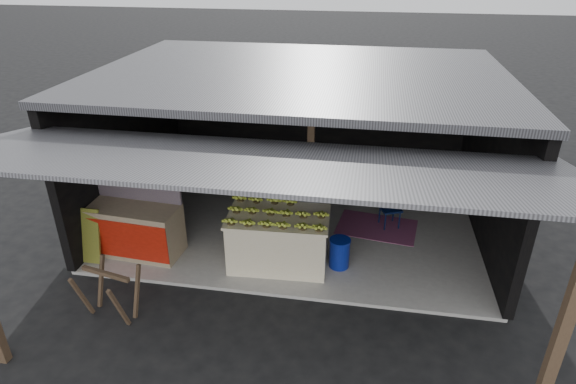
% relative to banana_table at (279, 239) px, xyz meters
% --- Properties ---
extents(ground, '(80.00, 80.00, 0.00)m').
position_rel_banana_table_xyz_m(ground, '(0.09, -0.86, -0.53)').
color(ground, black).
rests_on(ground, ground).
extents(concrete_slab, '(7.00, 5.00, 0.06)m').
position_rel_banana_table_xyz_m(concrete_slab, '(0.09, 1.64, -0.50)').
color(concrete_slab, gray).
rests_on(concrete_slab, ground).
extents(shophouse, '(7.40, 7.29, 3.02)m').
position_rel_banana_table_xyz_m(shophouse, '(0.09, 1.96, 1.57)').
color(shophouse, black).
rests_on(shophouse, ground).
extents(banana_table, '(1.73, 1.11, 0.93)m').
position_rel_banana_table_xyz_m(banana_table, '(0.00, 0.00, 0.00)').
color(banana_table, silver).
rests_on(banana_table, concrete_slab).
extents(banana_pile, '(1.60, 1.01, 0.18)m').
position_rel_banana_table_xyz_m(banana_pile, '(0.00, 0.00, 0.56)').
color(banana_pile, '#CCD12C').
rests_on(banana_pile, banana_table).
extents(white_crate, '(1.02, 0.73, 1.10)m').
position_rel_banana_table_xyz_m(white_crate, '(0.07, 1.06, 0.08)').
color(white_crate, white).
rests_on(white_crate, concrete_slab).
extents(neighbor_stall, '(1.64, 0.84, 1.65)m').
position_rel_banana_table_xyz_m(neighbor_stall, '(-2.56, -0.08, 0.03)').
color(neighbor_stall, '#998466').
rests_on(neighbor_stall, concrete_slab).
extents(green_signboard, '(0.65, 0.28, 0.95)m').
position_rel_banana_table_xyz_m(green_signboard, '(-3.35, -0.46, 0.02)').
color(green_signboard, black).
rests_on(green_signboard, concrete_slab).
extents(sawhorse, '(0.85, 0.84, 0.80)m').
position_rel_banana_table_xyz_m(sawhorse, '(-2.20, -1.70, -0.02)').
color(sawhorse, '#4A3625').
rests_on(sawhorse, ground).
extents(water_barrel, '(0.34, 0.34, 0.50)m').
position_rel_banana_table_xyz_m(water_barrel, '(1.03, 0.07, -0.22)').
color(water_barrel, navy).
rests_on(water_barrel, concrete_slab).
extents(plastic_chair, '(0.48, 0.48, 0.79)m').
position_rel_banana_table_xyz_m(plastic_chair, '(1.87, 1.65, -0.01)').
color(plastic_chair, '#0A1437').
rests_on(plastic_chair, concrete_slab).
extents(magenta_rug, '(1.63, 1.21, 0.01)m').
position_rel_banana_table_xyz_m(magenta_rug, '(1.67, 1.49, -0.46)').
color(magenta_rug, '#751A53').
rests_on(magenta_rug, concrete_slab).
extents(picture_frames, '(1.62, 0.04, 0.46)m').
position_rel_banana_table_xyz_m(picture_frames, '(-0.08, 4.04, 1.40)').
color(picture_frames, black).
rests_on(picture_frames, shophouse).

